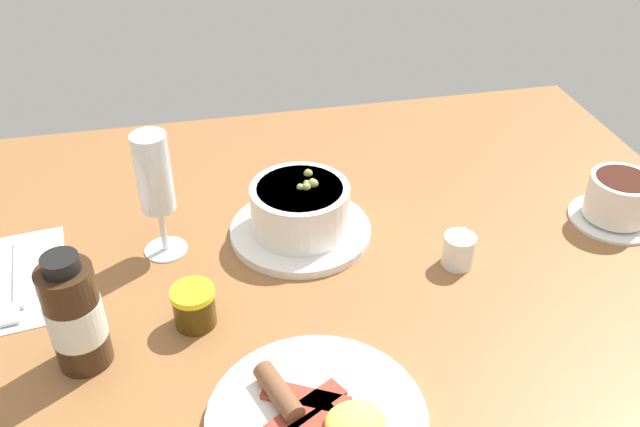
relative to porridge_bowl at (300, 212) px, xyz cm
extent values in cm
cube|color=brown|center=(-2.78, 5.08, -5.28)|extent=(110.00, 84.00, 3.00)
cylinder|color=white|center=(0.01, 0.00, -3.18)|extent=(19.14, 19.14, 1.20)
cylinder|color=white|center=(0.01, 0.00, 0.64)|extent=(13.25, 13.25, 6.46)
cylinder|color=beige|center=(0.01, 0.00, 3.07)|extent=(11.39, 11.39, 1.60)
sphere|color=#8C954A|center=(-1.05, -0.64, 3.97)|extent=(0.89, 0.89, 0.89)
sphere|color=#8C954A|center=(-1.87, -0.91, 3.97)|extent=(0.92, 0.92, 0.92)
sphere|color=#8C954A|center=(-1.88, -0.33, 3.97)|extent=(1.35, 1.35, 1.35)
sphere|color=#8C954A|center=(-0.83, 0.26, 3.97)|extent=(1.18, 1.18, 1.18)
sphere|color=#8C954A|center=(-1.73, -3.00, 3.97)|extent=(1.23, 1.23, 1.23)
sphere|color=#8C954A|center=(-0.06, 0.09, 3.97)|extent=(0.99, 0.99, 0.99)
cube|color=white|center=(37.57, 2.00, -3.63)|extent=(16.24, 21.25, 0.30)
cube|color=silver|center=(36.37, 1.00, -3.23)|extent=(3.04, 14.04, 0.50)
cube|color=silver|center=(36.37, 8.80, -3.23)|extent=(2.66, 3.86, 0.40)
cylinder|color=white|center=(-43.63, 5.83, -3.33)|extent=(12.15, 12.15, 0.90)
cylinder|color=white|center=(-43.63, 5.83, 0.09)|extent=(8.75, 8.75, 5.95)
cylinder|color=#3D1A13|center=(-43.63, 5.83, 2.57)|extent=(7.44, 7.44, 1.00)
cylinder|color=white|center=(-18.56, 10.41, -1.61)|extent=(4.14, 4.14, 4.35)
cone|color=white|center=(-19.69, 8.93, 0.05)|extent=(2.41, 2.53, 2.24)
cylinder|color=white|center=(18.11, -0.41, -3.58)|extent=(5.63, 5.63, 0.40)
cylinder|color=white|center=(18.11, -0.41, -0.17)|extent=(0.80, 0.80, 6.43)
cylinder|color=white|center=(18.11, -0.41, 8.27)|extent=(4.42, 4.42, 10.45)
cylinder|color=#F4E4C2|center=(18.11, -0.41, 6.71)|extent=(3.62, 3.62, 6.27)
cylinder|color=#47310B|center=(15.10, 14.17, -1.70)|extent=(4.84, 4.84, 4.16)
cylinder|color=yellow|center=(15.10, 14.17, 0.77)|extent=(5.08, 5.08, 0.80)
cylinder|color=#382314|center=(27.20, 17.42, 2.55)|extent=(5.80, 5.80, 12.66)
cylinder|color=silver|center=(27.20, 17.42, 2.29)|extent=(5.91, 5.91, 4.81)
cylinder|color=black|center=(27.20, 17.42, 9.71)|extent=(3.77, 3.77, 1.66)
cylinder|color=white|center=(4.35, 31.27, -3.08)|extent=(22.02, 22.02, 1.40)
cube|color=#953828|center=(5.27, 30.61, -2.08)|extent=(9.01, 6.55, 0.60)
cube|color=#9B3828|center=(5.01, 29.14, -2.08)|extent=(9.07, 6.37, 0.60)
cylinder|color=brown|center=(7.65, 28.51, -1.18)|extent=(4.36, 7.33, 2.20)
ellipsoid|color=#F2D859|center=(1.05, 33.47, -1.38)|extent=(6.00, 4.80, 2.40)
camera|label=1|loc=(13.20, 73.87, 52.62)|focal=38.52mm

